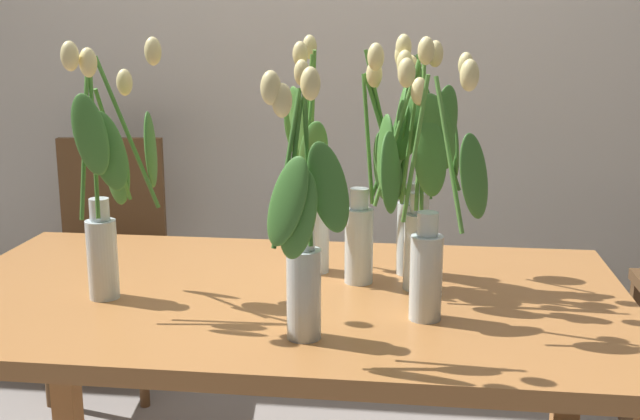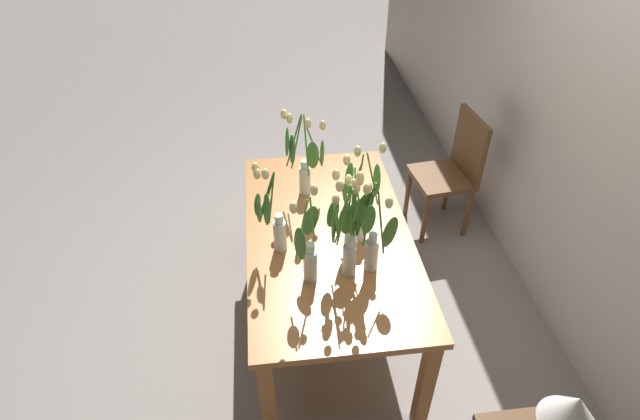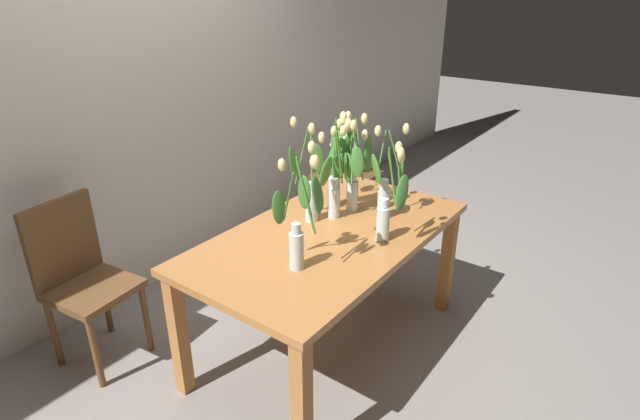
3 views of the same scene
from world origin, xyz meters
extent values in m
plane|color=gray|center=(0.00, 0.00, 0.00)|extent=(18.00, 18.00, 0.00)
cube|color=silver|center=(0.00, 1.44, 1.35)|extent=(9.00, 0.10, 2.70)
cube|color=#B7753D|center=(0.00, 0.00, 0.72)|extent=(1.60, 0.90, 0.04)
cube|color=#B7753D|center=(-0.74, -0.39, 0.35)|extent=(0.07, 0.07, 0.70)
cube|color=#B7753D|center=(0.74, -0.39, 0.35)|extent=(0.07, 0.07, 0.70)
cube|color=#B7753D|center=(-0.74, 0.39, 0.35)|extent=(0.07, 0.07, 0.70)
cube|color=#B7753D|center=(0.74, 0.39, 0.35)|extent=(0.07, 0.07, 0.70)
cylinder|color=silver|center=(0.17, 0.09, 0.83)|extent=(0.07, 0.07, 0.18)
cylinder|color=silver|center=(0.17, 0.09, 0.94)|extent=(0.04, 0.04, 0.05)
cylinder|color=silver|center=(0.17, 0.09, 0.80)|extent=(0.06, 0.06, 0.11)
cylinder|color=#478433|center=(0.23, 0.10, 1.12)|extent=(0.09, 0.02, 0.35)
ellipsoid|color=#F4E093|center=(0.27, 0.10, 1.29)|extent=(0.04, 0.04, 0.06)
ellipsoid|color=#427F33|center=(0.26, 0.13, 1.13)|extent=(0.05, 0.11, 0.18)
cylinder|color=#478433|center=(0.23, 0.09, 1.09)|extent=(0.10, 0.02, 0.29)
ellipsoid|color=#F4E093|center=(0.28, 0.08, 1.24)|extent=(0.04, 0.04, 0.06)
ellipsoid|color=#427F33|center=(0.27, 0.11, 1.09)|extent=(0.05, 0.10, 0.18)
cylinder|color=#478433|center=(0.23, 0.12, 1.09)|extent=(0.11, 0.05, 0.29)
ellipsoid|color=#F4E093|center=(0.29, 0.14, 1.25)|extent=(0.04, 0.04, 0.06)
ellipsoid|color=#427F33|center=(0.26, 0.16, 1.04)|extent=(0.08, 0.08, 0.18)
cylinder|color=#478433|center=(0.19, 0.07, 1.09)|extent=(0.03, 0.03, 0.30)
ellipsoid|color=#F4E093|center=(0.21, 0.06, 1.24)|extent=(0.04, 0.04, 0.06)
ellipsoid|color=#427F33|center=(0.24, 0.06, 1.03)|extent=(0.10, 0.09, 0.18)
cylinder|color=silver|center=(-0.39, -0.09, 0.83)|extent=(0.07, 0.07, 0.18)
cylinder|color=silver|center=(-0.39, -0.09, 0.94)|extent=(0.04, 0.04, 0.05)
cylinder|color=silver|center=(-0.39, -0.09, 0.80)|extent=(0.06, 0.06, 0.11)
cylinder|color=#478433|center=(-0.39, -0.15, 1.11)|extent=(0.01, 0.10, 0.33)
ellipsoid|color=#F4E093|center=(-0.38, -0.20, 1.28)|extent=(0.04, 0.04, 0.06)
ellipsoid|color=#427F33|center=(-0.35, -0.19, 1.12)|extent=(0.11, 0.04, 0.18)
cylinder|color=#478433|center=(-0.37, -0.14, 1.10)|extent=(0.04, 0.08, 0.32)
ellipsoid|color=#F4E093|center=(-0.36, -0.17, 1.27)|extent=(0.04, 0.04, 0.06)
ellipsoid|color=#427F33|center=(-0.33, -0.16, 1.09)|extent=(0.11, 0.05, 0.18)
cylinder|color=#478433|center=(-0.32, -0.09, 1.11)|extent=(0.13, 0.02, 0.33)
ellipsoid|color=#F4E093|center=(-0.25, -0.08, 1.29)|extent=(0.04, 0.04, 0.06)
ellipsoid|color=#427F33|center=(-0.28, -0.05, 1.07)|extent=(0.03, 0.08, 0.17)
cylinder|color=#478433|center=(-0.37, -0.04, 1.08)|extent=(0.04, 0.10, 0.26)
ellipsoid|color=#F4E093|center=(-0.35, 0.01, 1.22)|extent=(0.04, 0.04, 0.06)
ellipsoid|color=#427F33|center=(-0.38, 0.01, 1.02)|extent=(0.08, 0.04, 0.17)
cylinder|color=silver|center=(0.30, 0.18, 0.83)|extent=(0.07, 0.07, 0.18)
cylinder|color=silver|center=(0.30, 0.18, 0.94)|extent=(0.04, 0.04, 0.05)
cylinder|color=silver|center=(0.30, 0.18, 0.80)|extent=(0.06, 0.06, 0.11)
cylinder|color=#3D752D|center=(0.24, 0.14, 1.08)|extent=(0.09, 0.06, 0.27)
ellipsoid|color=#F4E093|center=(0.20, 0.12, 1.23)|extent=(0.04, 0.04, 0.06)
ellipsoid|color=#427F33|center=(0.22, 0.10, 1.02)|extent=(0.06, 0.11, 0.18)
cylinder|color=#3D752D|center=(0.28, 0.13, 1.11)|extent=(0.03, 0.07, 0.33)
ellipsoid|color=#F4E093|center=(0.27, 0.10, 1.28)|extent=(0.04, 0.04, 0.06)
ellipsoid|color=#427F33|center=(0.29, 0.09, 1.12)|extent=(0.12, 0.05, 0.18)
cylinder|color=#3D752D|center=(0.32, 0.14, 1.11)|extent=(0.05, 0.06, 0.34)
ellipsoid|color=#F4E093|center=(0.34, 0.12, 1.28)|extent=(0.04, 0.04, 0.06)
ellipsoid|color=#427F33|center=(0.37, 0.13, 1.12)|extent=(0.08, 0.09, 0.18)
cylinder|color=#3D752D|center=(0.36, 0.19, 1.10)|extent=(0.11, 0.03, 0.30)
ellipsoid|color=#F4E093|center=(0.41, 0.20, 1.25)|extent=(0.04, 0.04, 0.06)
ellipsoid|color=#427F33|center=(0.39, 0.23, 1.06)|extent=(0.05, 0.11, 0.18)
cylinder|color=silver|center=(0.09, -0.27, 0.83)|extent=(0.07, 0.07, 0.18)
cylinder|color=silver|center=(0.09, -0.27, 0.94)|extent=(0.04, 0.04, 0.05)
cylinder|color=silver|center=(0.09, -0.27, 0.80)|extent=(0.06, 0.06, 0.11)
cylinder|color=#3D752D|center=(0.11, -0.30, 1.09)|extent=(0.03, 0.05, 0.30)
ellipsoid|color=#F4E093|center=(0.12, -0.32, 1.24)|extent=(0.04, 0.04, 0.06)
ellipsoid|color=#427F33|center=(0.15, -0.33, 1.06)|extent=(0.11, 0.06, 0.18)
cylinder|color=#3D752D|center=(0.07, -0.32, 1.09)|extent=(0.05, 0.09, 0.28)
ellipsoid|color=#F4E093|center=(0.05, -0.36, 1.24)|extent=(0.04, 0.04, 0.06)
ellipsoid|color=#427F33|center=(0.08, -0.37, 1.04)|extent=(0.12, 0.05, 0.18)
cylinder|color=#3D752D|center=(0.08, -0.32, 1.08)|extent=(0.03, 0.09, 0.26)
ellipsoid|color=#F4E093|center=(0.07, -0.36, 1.21)|extent=(0.04, 0.04, 0.06)
ellipsoid|color=#427F33|center=(0.10, -0.37, 1.01)|extent=(0.10, 0.04, 0.18)
cylinder|color=silver|center=(0.06, 0.16, 0.83)|extent=(0.07, 0.07, 0.18)
cylinder|color=silver|center=(0.06, 0.16, 0.94)|extent=(0.04, 0.04, 0.05)
cylinder|color=silver|center=(0.06, 0.16, 0.80)|extent=(0.06, 0.06, 0.11)
cylinder|color=#56933D|center=(0.04, 0.15, 1.11)|extent=(0.03, 0.03, 0.34)
ellipsoid|color=#F4E093|center=(0.03, 0.13, 1.28)|extent=(0.04, 0.04, 0.06)
ellipsoid|color=#4C8E38|center=(0.03, 0.10, 1.12)|extent=(0.09, 0.08, 0.18)
cylinder|color=#56933D|center=(0.05, 0.12, 1.09)|extent=(0.03, 0.08, 0.29)
ellipsoid|color=#F4E093|center=(0.04, 0.08, 1.24)|extent=(0.04, 0.04, 0.06)
ellipsoid|color=#4C8E38|center=(0.07, 0.07, 1.05)|extent=(0.10, 0.07, 0.18)
cylinder|color=#56933D|center=(0.05, 0.21, 1.12)|extent=(0.03, 0.09, 0.34)
ellipsoid|color=#F4E093|center=(0.03, 0.26, 1.29)|extent=(0.04, 0.04, 0.06)
ellipsoid|color=#4C8E38|center=(0.01, 0.25, 1.09)|extent=(0.10, 0.04, 0.18)
cylinder|color=silver|center=(0.31, 0.06, 0.83)|extent=(0.07, 0.07, 0.18)
cylinder|color=silver|center=(0.31, 0.06, 0.94)|extent=(0.04, 0.04, 0.05)
cylinder|color=silver|center=(0.31, 0.06, 0.80)|extent=(0.06, 0.06, 0.11)
cylinder|color=#56933D|center=(0.26, 0.03, 1.11)|extent=(0.10, 0.06, 0.32)
ellipsoid|color=#F4E093|center=(0.21, 0.00, 1.28)|extent=(0.04, 0.04, 0.06)
ellipsoid|color=#427F33|center=(0.24, -0.01, 1.07)|extent=(0.06, 0.09, 0.18)
cylinder|color=#56933D|center=(0.29, 0.07, 1.10)|extent=(0.04, 0.02, 0.32)
ellipsoid|color=#F4E093|center=(0.27, 0.07, 1.26)|extent=(0.04, 0.04, 0.06)
ellipsoid|color=#427F33|center=(0.24, 0.05, 1.02)|extent=(0.04, 0.08, 0.17)
cylinder|color=#56933D|center=(0.31, 0.02, 1.07)|extent=(0.02, 0.07, 0.26)
ellipsoid|color=#F4E093|center=(0.31, -0.01, 1.20)|extent=(0.04, 0.04, 0.06)
ellipsoid|color=#427F33|center=(0.33, -0.02, 1.06)|extent=(0.09, 0.03, 0.18)
cylinder|color=#56933D|center=(0.32, 0.02, 1.11)|extent=(0.01, 0.06, 0.35)
ellipsoid|color=#F4E093|center=(0.32, 0.00, 1.29)|extent=(0.04, 0.04, 0.06)
ellipsoid|color=#427F33|center=(0.35, -0.02, 1.12)|extent=(0.11, 0.04, 0.18)
cylinder|color=silver|center=(0.33, -0.14, 0.83)|extent=(0.07, 0.07, 0.18)
cylinder|color=silver|center=(0.33, -0.14, 0.94)|extent=(0.04, 0.04, 0.05)
cylinder|color=silver|center=(0.33, -0.14, 0.80)|extent=(0.06, 0.06, 0.11)
cylinder|color=#56933D|center=(0.37, -0.18, 1.10)|extent=(0.07, 0.08, 0.30)
ellipsoid|color=#F4E093|center=(0.40, -0.21, 1.25)|extent=(0.04, 0.04, 0.06)
ellipsoid|color=#427F33|center=(0.42, -0.19, 1.06)|extent=(0.09, 0.06, 0.18)
cylinder|color=#56933D|center=(0.30, -0.12, 1.09)|extent=(0.05, 0.03, 0.31)
ellipsoid|color=#F4E093|center=(0.28, -0.11, 1.25)|extent=(0.04, 0.04, 0.06)
ellipsoid|color=#427F33|center=(0.25, -0.13, 1.05)|extent=(0.06, 0.12, 0.18)
cube|color=brown|center=(-0.84, 0.95, 0.45)|extent=(0.44, 0.44, 0.04)
cylinder|color=brown|center=(-0.65, 0.81, 0.21)|extent=(0.04, 0.04, 0.43)
cylinder|color=brown|center=(-0.99, 0.77, 0.21)|extent=(0.04, 0.04, 0.43)
cylinder|color=brown|center=(-0.69, 1.14, 0.21)|extent=(0.04, 0.04, 0.43)
cylinder|color=brown|center=(-1.03, 1.10, 0.21)|extent=(0.04, 0.04, 0.43)
cube|color=brown|center=(-0.86, 1.13, 0.70)|extent=(0.40, 0.08, 0.46)
cone|color=silver|center=(1.22, 0.73, 0.87)|extent=(0.22, 0.22, 0.16)
camera|label=1|loc=(0.31, -1.70, 1.33)|focal=43.93mm
camera|label=2|loc=(2.08, -0.30, 2.58)|focal=28.36mm
camera|label=3|loc=(-1.97, -1.39, 1.96)|focal=28.51mm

